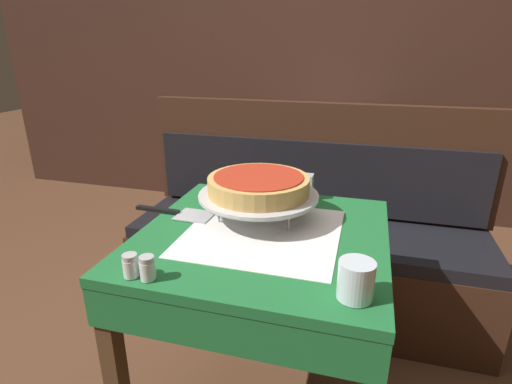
# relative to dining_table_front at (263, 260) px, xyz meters

# --- Properties ---
(dining_table_front) EXTENTS (0.75, 0.75, 0.76)m
(dining_table_front) POSITION_rel_dining_table_front_xyz_m (0.00, 0.00, 0.00)
(dining_table_front) COLOR #1E6B33
(dining_table_front) RESTS_ON ground_plane
(dining_table_rear) EXTENTS (0.60, 0.60, 0.77)m
(dining_table_rear) POSITION_rel_dining_table_front_xyz_m (0.01, 1.62, -0.01)
(dining_table_rear) COLOR beige
(dining_table_rear) RESTS_ON ground_plane
(booth_bench) EXTENTS (1.74, 0.51, 1.04)m
(booth_bench) POSITION_rel_dining_table_front_xyz_m (0.04, 0.73, -0.35)
(booth_bench) COLOR #3D2316
(booth_bench) RESTS_ON ground_plane
(back_wall_panel) EXTENTS (6.00, 0.04, 2.40)m
(back_wall_panel) POSITION_rel_dining_table_front_xyz_m (0.00, 2.12, 0.54)
(back_wall_panel) COLOR #3D2319
(back_wall_panel) RESTS_ON ground_plane
(pizza_pan_stand) EXTENTS (0.39, 0.39, 0.09)m
(pizza_pan_stand) POSITION_rel_dining_table_front_xyz_m (-0.04, 0.10, 0.18)
(pizza_pan_stand) COLOR #ADADB2
(pizza_pan_stand) RESTS_ON dining_table_front
(deep_dish_pizza) EXTENTS (0.33, 0.33, 0.06)m
(deep_dish_pizza) POSITION_rel_dining_table_front_xyz_m (-0.04, 0.10, 0.22)
(deep_dish_pizza) COLOR tan
(deep_dish_pizza) RESTS_ON pizza_pan_stand
(pizza_server) EXTENTS (0.28, 0.10, 0.01)m
(pizza_server) POSITION_rel_dining_table_front_xyz_m (-0.31, 0.05, 0.10)
(pizza_server) COLOR #BCBCC1
(pizza_server) RESTS_ON dining_table_front
(water_glass_near) EXTENTS (0.08, 0.08, 0.09)m
(water_glass_near) POSITION_rel_dining_table_front_xyz_m (0.29, -0.27, 0.15)
(water_glass_near) COLOR silver
(water_glass_near) RESTS_ON dining_table_front
(salt_shaker) EXTENTS (0.04, 0.04, 0.06)m
(salt_shaker) POSITION_rel_dining_table_front_xyz_m (-0.25, -0.33, 0.13)
(salt_shaker) COLOR silver
(salt_shaker) RESTS_ON dining_table_front
(pepper_shaker) EXTENTS (0.04, 0.04, 0.06)m
(pepper_shaker) POSITION_rel_dining_table_front_xyz_m (-0.20, -0.33, 0.13)
(pepper_shaker) COLOR silver
(pepper_shaker) RESTS_ON dining_table_front
(napkin_holder) EXTENTS (0.10, 0.05, 0.09)m
(napkin_holder) POSITION_rel_dining_table_front_xyz_m (0.06, 0.33, 0.15)
(napkin_holder) COLOR #B2B2B7
(napkin_holder) RESTS_ON dining_table_front
(condiment_caddy) EXTENTS (0.12, 0.12, 0.16)m
(condiment_caddy) POSITION_rel_dining_table_front_xyz_m (-0.07, 1.70, 0.15)
(condiment_caddy) COLOR black
(condiment_caddy) RESTS_ON dining_table_rear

